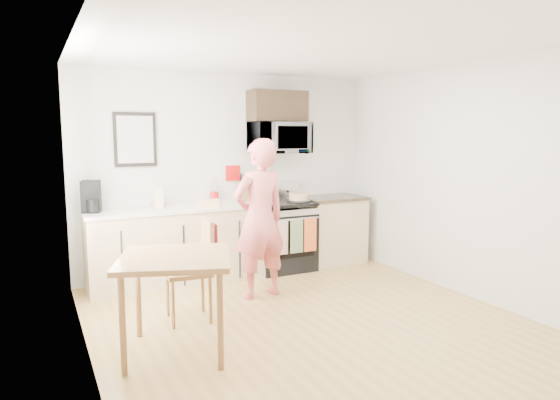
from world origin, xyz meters
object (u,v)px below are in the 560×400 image
dining_table (175,267)px  chair (202,255)px  range (282,237)px  microwave (279,138)px  cake (299,198)px  person (260,219)px

dining_table → chair: chair is taller
range → dining_table: 2.74m
microwave → chair: bearing=-138.4°
range → cake: 0.58m
range → chair: 1.97m
microwave → chair: size_ratio=0.76×
range → microwave: 1.33m
cake → chair: bearing=-146.3°
microwave → chair: (-1.52, -1.35, -1.12)m
person → chair: size_ratio=1.78×
range → person: size_ratio=0.65×
range → chair: range is taller
person → cake: person is taller
chair → range: bearing=45.2°
dining_table → cake: size_ratio=3.13×
range → person: 1.24m
person → dining_table: size_ratio=1.80×
microwave → chair: 2.32m
person → chair: 0.89m
range → dining_table: range is taller
microwave → cake: 0.83m
dining_table → chair: 0.79m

